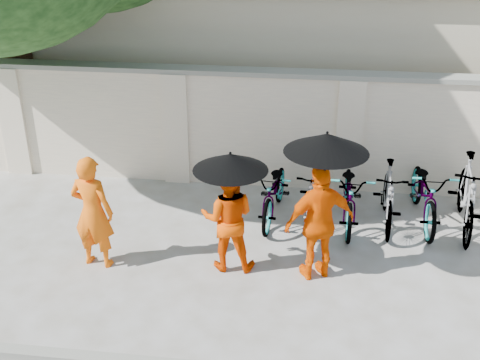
# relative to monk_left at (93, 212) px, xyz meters

# --- Properties ---
(ground) EXTENTS (80.00, 80.00, 0.00)m
(ground) POSITION_rel_monk_left_xyz_m (1.53, -0.27, -0.82)
(ground) COLOR #B2B1B0
(compound_wall) EXTENTS (20.00, 0.30, 2.00)m
(compound_wall) POSITION_rel_monk_left_xyz_m (2.53, 2.93, 0.18)
(compound_wall) COLOR beige
(compound_wall) RESTS_ON ground
(building_behind) EXTENTS (14.00, 6.00, 3.20)m
(building_behind) POSITION_rel_monk_left_xyz_m (3.53, 6.73, 0.78)
(building_behind) COLOR beige
(building_behind) RESTS_ON ground
(monk_left) EXTENTS (0.65, 0.48, 1.64)m
(monk_left) POSITION_rel_monk_left_xyz_m (0.00, 0.00, 0.00)
(monk_left) COLOR #FF630A
(monk_left) RESTS_ON ground
(monk_center) EXTENTS (0.77, 0.62, 1.54)m
(monk_center) POSITION_rel_monk_left_xyz_m (1.84, 0.17, -0.05)
(monk_center) COLOR #EC4500
(monk_center) RESTS_ON ground
(parasol_center) EXTENTS (0.99, 0.99, 0.88)m
(parasol_center) POSITION_rel_monk_left_xyz_m (1.89, 0.09, 0.82)
(parasol_center) COLOR black
(parasol_center) RESTS_ON ground
(monk_right) EXTENTS (1.05, 0.77, 1.66)m
(monk_right) POSITION_rel_monk_left_xyz_m (3.07, 0.10, 0.01)
(monk_right) COLOR #FB5900
(monk_right) RESTS_ON ground
(parasol_right) EXTENTS (1.06, 1.06, 1.17)m
(parasol_right) POSITION_rel_monk_left_xyz_m (3.09, 0.02, 1.17)
(parasol_right) COLOR black
(parasol_right) RESTS_ON ground
(bike_0) EXTENTS (0.78, 1.81, 0.92)m
(bike_0) POSITION_rel_monk_left_xyz_m (2.37, 1.66, -0.36)
(bike_0) COLOR gray
(bike_0) RESTS_ON ground
(bike_1) EXTENTS (0.56, 1.60, 0.95)m
(bike_1) POSITION_rel_monk_left_xyz_m (2.96, 1.63, -0.35)
(bike_1) COLOR gray
(bike_1) RESTS_ON ground
(bike_2) EXTENTS (0.67, 1.85, 0.97)m
(bike_2) POSITION_rel_monk_left_xyz_m (3.55, 1.66, -0.34)
(bike_2) COLOR gray
(bike_2) RESTS_ON ground
(bike_3) EXTENTS (0.54, 1.67, 0.99)m
(bike_3) POSITION_rel_monk_left_xyz_m (4.14, 1.66, -0.33)
(bike_3) COLOR gray
(bike_3) RESTS_ON ground
(bike_4) EXTENTS (0.71, 1.93, 1.00)m
(bike_4) POSITION_rel_monk_left_xyz_m (4.72, 1.84, -0.32)
(bike_4) COLOR gray
(bike_4) RESTS_ON ground
(bike_5) EXTENTS (0.78, 1.97, 1.15)m
(bike_5) POSITION_rel_monk_left_xyz_m (5.31, 1.68, -0.25)
(bike_5) COLOR gray
(bike_5) RESTS_ON ground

